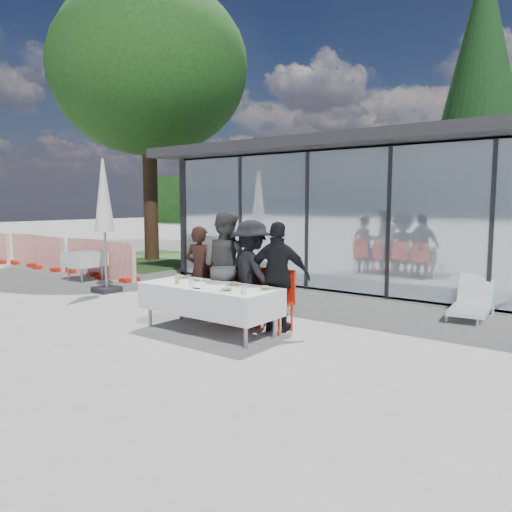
{
  "coord_description": "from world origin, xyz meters",
  "views": [
    {
      "loc": [
        5.01,
        -5.72,
        2.05
      ],
      "look_at": [
        -0.24,
        1.2,
        1.1
      ],
      "focal_mm": 35.0,
      "sensor_mm": 36.0,
      "label": 1
    }
  ],
  "objects": [
    {
      "name": "plate_d",
      "position": [
        0.75,
        0.12,
        0.78
      ],
      "size": [
        0.27,
        0.27,
        0.07
      ],
      "color": "white",
      "rests_on": "dining_table"
    },
    {
      "name": "market_umbrella",
      "position": [
        -4.45,
        1.13,
        1.98
      ],
      "size": [
        0.5,
        0.5,
        3.0
      ],
      "color": "black",
      "rests_on": "ground"
    },
    {
      "name": "folded_eyeglasses",
      "position": [
        -0.14,
        -0.41,
        0.76
      ],
      "size": [
        0.14,
        0.03,
        0.01
      ],
      "primitive_type": "cube",
      "color": "black",
      "rests_on": "dining_table"
    },
    {
      "name": "deciduous_tree",
      "position": [
        -8.5,
        6.0,
        6.48
      ],
      "size": [
        7.04,
        6.4,
        9.38
      ],
      "color": "#382316",
      "rests_on": "ground"
    },
    {
      "name": "spare_table_left",
      "position": [
        -6.26,
        1.79,
        0.55
      ],
      "size": [
        0.86,
        0.86,
        0.74
      ],
      "color": "silver",
      "rests_on": "ground"
    },
    {
      "name": "plate_b",
      "position": [
        -0.62,
        0.09,
        0.78
      ],
      "size": [
        0.27,
        0.27,
        0.07
      ],
      "color": "white",
      "rests_on": "dining_table"
    },
    {
      "name": "plate_c",
      "position": [
        0.15,
        0.14,
        0.78
      ],
      "size": [
        0.27,
        0.27,
        0.07
      ],
      "color": "white",
      "rests_on": "dining_table"
    },
    {
      "name": "grass_patch",
      "position": [
        -8.5,
        6.0,
        0.01
      ],
      "size": [
        5.0,
        5.0,
        0.02
      ],
      "primitive_type": "cube",
      "color": "#385926",
      "rests_on": "ground"
    },
    {
      "name": "diner_b",
      "position": [
        -0.49,
        0.67,
        0.95
      ],
      "size": [
        0.93,
        0.93,
        1.9
      ],
      "primitive_type": "imported",
      "rotation": [
        0.0,
        0.0,
        3.15
      ],
      "color": "#444444",
      "rests_on": "ground"
    },
    {
      "name": "plate_a",
      "position": [
        -1.01,
        0.13,
        0.78
      ],
      "size": [
        0.27,
        0.27,
        0.07
      ],
      "color": "white",
      "rests_on": "dining_table"
    },
    {
      "name": "dining_table",
      "position": [
        -0.2,
        -0.05,
        0.54
      ],
      "size": [
        2.26,
        0.96,
        0.75
      ],
      "color": "silver",
      "rests_on": "ground"
    },
    {
      "name": "diner_chair_b",
      "position": [
        -0.49,
        0.7,
        0.54
      ],
      "size": [
        0.44,
        0.44,
        0.97
      ],
      "color": "red",
      "rests_on": "ground"
    },
    {
      "name": "pavilion",
      "position": [
        2.0,
        8.16,
        2.15
      ],
      "size": [
        14.8,
        8.8,
        3.44
      ],
      "color": "gray",
      "rests_on": "ground"
    },
    {
      "name": "plate_extra",
      "position": [
        0.36,
        -0.3,
        0.78
      ],
      "size": [
        0.27,
        0.27,
        0.07
      ],
      "color": "white",
      "rests_on": "dining_table"
    },
    {
      "name": "diner_a",
      "position": [
        -1.08,
        0.67,
        0.81
      ],
      "size": [
        0.69,
        0.69,
        1.62
      ],
      "primitive_type": "imported",
      "rotation": [
        0.0,
        0.0,
        3.33
      ],
      "color": "black",
      "rests_on": "ground"
    },
    {
      "name": "lounger",
      "position": [
        2.81,
        3.56,
        0.26
      ],
      "size": [
        0.74,
        1.39,
        0.72
      ],
      "color": "white",
      "rests_on": "ground"
    },
    {
      "name": "juice_bottle",
      "position": [
        -0.73,
        -0.23,
        0.83
      ],
      "size": [
        0.06,
        0.06,
        0.15
      ],
      "primitive_type": "cylinder",
      "color": "#7EA946",
      "rests_on": "dining_table"
    },
    {
      "name": "conifer_tree",
      "position": [
        0.5,
        13.0,
        5.99
      ],
      "size": [
        4.0,
        4.0,
        10.5
      ],
      "color": "#382316",
      "rests_on": "ground"
    },
    {
      "name": "ground",
      "position": [
        0.0,
        0.0,
        0.0
      ],
      "size": [
        90.0,
        90.0,
        0.0
      ],
      "primitive_type": "plane",
      "color": "gray",
      "rests_on": "ground"
    },
    {
      "name": "diner_chair_a",
      "position": [
        -1.08,
        0.7,
        0.54
      ],
      "size": [
        0.44,
        0.44,
        0.97
      ],
      "color": "red",
      "rests_on": "ground"
    },
    {
      "name": "construction_barriers",
      "position": [
        -8.89,
        2.43,
        0.44
      ],
      "size": [
        7.8,
        0.6,
        1.0
      ],
      "color": "red",
      "rests_on": "ground"
    },
    {
      "name": "diner_c",
      "position": [
        0.07,
        0.67,
        0.87
      ],
      "size": [
        1.43,
        1.43,
        1.75
      ],
      "primitive_type": "imported",
      "rotation": [
        0.0,
        0.0,
        2.82
      ],
      "color": "black",
      "rests_on": "ground"
    },
    {
      "name": "diner_chair_d",
      "position": [
        0.61,
        0.7,
        0.54
      ],
      "size": [
        0.44,
        0.44,
        0.97
      ],
      "color": "red",
      "rests_on": "ground"
    },
    {
      "name": "diner_chair_c",
      "position": [
        0.07,
        0.7,
        0.54
      ],
      "size": [
        0.44,
        0.44,
        0.97
      ],
      "color": "red",
      "rests_on": "ground"
    },
    {
      "name": "diner_d",
      "position": [
        0.61,
        0.67,
        0.87
      ],
      "size": [
        1.3,
        1.3,
        1.74
      ],
      "primitive_type": "imported",
      "rotation": [
        0.0,
        0.0,
        3.48
      ],
      "color": "black",
      "rests_on": "ground"
    },
    {
      "name": "drinking_glasses",
      "position": [
        0.15,
        -0.29,
        0.8
      ],
      "size": [
        1.14,
        0.13,
        0.1
      ],
      "color": "silver",
      "rests_on": "dining_table"
    },
    {
      "name": "treeline",
      "position": [
        -2.0,
        28.0,
        2.2
      ],
      "size": [
        62.5,
        2.0,
        4.4
      ],
      "color": "#123410",
      "rests_on": "ground"
    }
  ]
}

